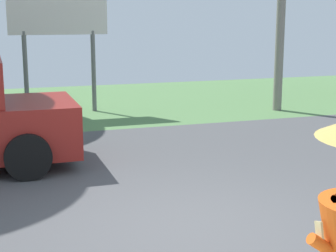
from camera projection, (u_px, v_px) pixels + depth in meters
name	position (u px, v px, depth m)	size (l,w,h in m)	color
ground_plane	(137.00, 168.00, 9.50)	(40.00, 22.00, 0.20)	#4C4C4F
roadside_billboard	(58.00, 17.00, 14.04)	(2.60, 0.12, 3.50)	slate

